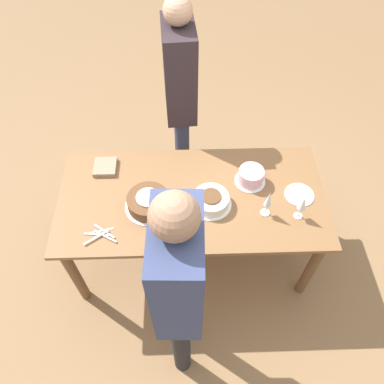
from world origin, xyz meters
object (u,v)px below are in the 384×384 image
cake_center_white (211,200)px  person_watching (180,88)px  cake_front_chocolate (148,202)px  person_cutting (179,284)px  cake_back_decorated (251,176)px  wine_glass_far (303,204)px  wine_glass_near (268,200)px

cake_center_white → person_watching: bearing=102.1°
cake_front_chocolate → person_cutting: (0.20, -0.68, 0.26)m
cake_back_decorated → person_cutting: person_cutting is taller
person_cutting → person_watching: bearing=1.3°
cake_center_white → person_watching: (-0.19, 0.86, 0.24)m
person_cutting → person_watching: 1.55m
cake_center_white → wine_glass_far: 0.57m
cake_front_chocolate → person_watching: bearing=75.9°
cake_center_white → person_cutting: bearing=-106.6°
wine_glass_far → person_watching: (-0.74, 0.97, 0.14)m
wine_glass_far → person_cutting: person_cutting is taller
wine_glass_far → person_cutting: (-0.76, -0.57, 0.17)m
cake_front_chocolate → wine_glass_near: bearing=-5.7°
cake_front_chocolate → wine_glass_near: wine_glass_near is taller
cake_front_chocolate → person_watching: size_ratio=0.18×
cake_back_decorated → wine_glass_far: (0.27, -0.30, 0.08)m
cake_center_white → cake_front_chocolate: bearing=-179.0°
cake_center_white → person_cutting: person_cutting is taller
cake_front_chocolate → wine_glass_near: 0.76m
cake_front_chocolate → cake_back_decorated: size_ratio=1.49×
cake_back_decorated → person_cutting: (-0.49, -0.87, 0.25)m
wine_glass_near → wine_glass_far: 0.21m
cake_front_chocolate → wine_glass_far: 0.97m
wine_glass_far → wine_glass_near: bearing=171.6°
cake_center_white → cake_front_chocolate: cake_front_chocolate is taller
person_watching → wine_glass_near: bearing=25.5°
cake_center_white → wine_glass_far: (0.55, -0.11, 0.09)m
cake_front_chocolate → cake_back_decorated: 0.71m
wine_glass_near → person_watching: person_watching is taller
wine_glass_near → person_watching: (-0.53, 0.94, 0.14)m
cake_front_chocolate → wine_glass_near: size_ratio=1.47×
cake_back_decorated → wine_glass_near: size_ratio=0.99×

